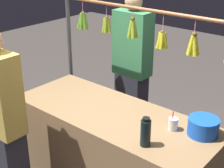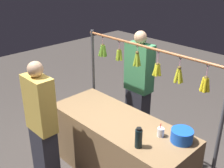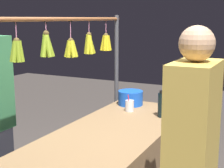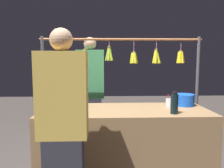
{
  "view_description": "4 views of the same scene",
  "coord_description": "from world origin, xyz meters",
  "px_view_note": "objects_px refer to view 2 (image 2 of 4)",
  "views": [
    {
      "loc": [
        -1.7,
        2.03,
        2.29
      ],
      "look_at": [
        0.02,
        0.0,
        1.12
      ],
      "focal_mm": 54.08,
      "sensor_mm": 36.0,
      "label": 1
    },
    {
      "loc": [
        -2.07,
        2.13,
        2.66
      ],
      "look_at": [
        0.14,
        0.0,
        1.3
      ],
      "focal_mm": 44.68,
      "sensor_mm": 36.0,
      "label": 2
    },
    {
      "loc": [
        2.27,
        1.14,
        1.69
      ],
      "look_at": [
        0.01,
        0.0,
        1.2
      ],
      "focal_mm": 54.87,
      "sensor_mm": 36.0,
      "label": 3
    },
    {
      "loc": [
        0.24,
        2.5,
        1.41
      ],
      "look_at": [
        0.15,
        0.0,
        1.14
      ],
      "focal_mm": 35.29,
      "sensor_mm": 36.0,
      "label": 4
    }
  ],
  "objects_px": {
    "water_bottle": "(139,138)",
    "blue_bucket": "(182,136)",
    "drink_cup": "(161,132)",
    "customer_person": "(42,127)",
    "vendor_person": "(138,88)"
  },
  "relations": [
    {
      "from": "water_bottle",
      "to": "blue_bucket",
      "type": "relative_size",
      "value": 0.97
    },
    {
      "from": "blue_bucket",
      "to": "customer_person",
      "type": "distance_m",
      "value": 1.64
    },
    {
      "from": "water_bottle",
      "to": "blue_bucket",
      "type": "xyz_separation_m",
      "value": [
        -0.26,
        -0.42,
        -0.04
      ]
    },
    {
      "from": "blue_bucket",
      "to": "customer_person",
      "type": "xyz_separation_m",
      "value": [
        1.34,
        0.93,
        -0.09
      ]
    },
    {
      "from": "blue_bucket",
      "to": "customer_person",
      "type": "bearing_deg",
      "value": 34.93
    },
    {
      "from": "drink_cup",
      "to": "vendor_person",
      "type": "xyz_separation_m",
      "value": [
        1.0,
        -0.77,
        -0.03
      ]
    },
    {
      "from": "water_bottle",
      "to": "blue_bucket",
      "type": "bearing_deg",
      "value": -122.21
    },
    {
      "from": "blue_bucket",
      "to": "drink_cup",
      "type": "bearing_deg",
      "value": 21.62
    },
    {
      "from": "drink_cup",
      "to": "customer_person",
      "type": "bearing_deg",
      "value": 37.14
    },
    {
      "from": "water_bottle",
      "to": "drink_cup",
      "type": "bearing_deg",
      "value": -97.5
    },
    {
      "from": "customer_person",
      "to": "vendor_person",
      "type": "bearing_deg",
      "value": -94.34
    },
    {
      "from": "blue_bucket",
      "to": "customer_person",
      "type": "height_order",
      "value": "customer_person"
    },
    {
      "from": "drink_cup",
      "to": "customer_person",
      "type": "xyz_separation_m",
      "value": [
        1.12,
        0.85,
        -0.07
      ]
    },
    {
      "from": "drink_cup",
      "to": "customer_person",
      "type": "relative_size",
      "value": 0.1
    },
    {
      "from": "drink_cup",
      "to": "vendor_person",
      "type": "height_order",
      "value": "vendor_person"
    }
  ]
}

